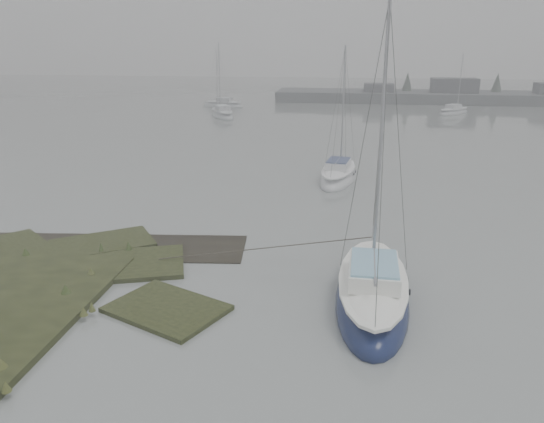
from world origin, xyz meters
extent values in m
plane|color=slate|center=(0.00, 30.00, 0.00)|extent=(160.00, 160.00, 0.00)
cube|color=#4C4F51|center=(26.00, 62.00, 0.60)|extent=(60.00, 8.00, 1.60)
cube|color=#424247|center=(10.00, 61.00, 1.40)|extent=(4.00, 3.00, 2.20)
cube|color=#424247|center=(20.00, 61.00, 1.80)|extent=(6.00, 3.00, 3.00)
cone|color=#384238|center=(14.00, 63.00, 2.20)|extent=(2.00, 2.00, 3.50)
cone|color=#384238|center=(26.00, 63.00, 2.20)|extent=(2.00, 2.00, 3.50)
ellipsoid|color=#0F183D|center=(6.97, 1.00, 0.12)|extent=(2.55, 7.25, 1.75)
ellipsoid|color=white|center=(6.97, 1.00, 0.82)|extent=(2.06, 6.32, 0.49)
cube|color=white|center=(6.96, 0.69, 1.25)|extent=(1.61, 2.51, 0.51)
cube|color=#81B5D0|center=(6.96, 0.69, 1.54)|extent=(1.50, 2.30, 0.08)
cylinder|color=#939399|center=(7.00, 1.92, 5.29)|extent=(0.11, 0.11, 8.22)
cylinder|color=#939399|center=(6.96, 0.49, 1.54)|extent=(0.17, 2.88, 0.09)
ellipsoid|color=silver|center=(5.52, 16.92, 0.10)|extent=(2.82, 6.28, 1.47)
ellipsoid|color=white|center=(5.52, 16.92, 0.69)|extent=(2.31, 5.45, 0.42)
cube|color=white|center=(5.48, 16.67, 1.06)|extent=(1.58, 2.24, 0.43)
cube|color=#15224F|center=(5.48, 16.67, 1.30)|extent=(1.47, 2.06, 0.07)
cylinder|color=#939399|center=(5.63, 17.70, 4.46)|extent=(0.10, 0.10, 6.93)
cylinder|color=#939399|center=(5.46, 16.50, 1.30)|extent=(0.41, 2.41, 0.08)
ellipsoid|color=#A2A8AC|center=(-7.92, 43.16, 0.10)|extent=(4.61, 6.33, 1.48)
ellipsoid|color=silver|center=(-7.92, 43.16, 0.70)|extent=(3.89, 5.45, 0.42)
cube|color=silver|center=(-7.80, 42.93, 1.06)|extent=(2.13, 2.46, 0.44)
cube|color=silver|center=(-7.80, 42.93, 1.31)|extent=(1.97, 2.26, 0.07)
cylinder|color=#939399|center=(-8.28, 43.85, 4.49)|extent=(0.10, 0.10, 6.97)
cylinder|color=#939399|center=(-7.72, 42.77, 1.31)|extent=(1.20, 2.20, 0.08)
ellipsoid|color=#B2B9BC|center=(18.11, 49.40, 0.09)|extent=(4.75, 5.01, 1.26)
ellipsoid|color=white|center=(18.11, 49.40, 0.59)|extent=(4.05, 4.28, 0.36)
cube|color=white|center=(17.96, 49.23, 0.91)|extent=(2.02, 2.07, 0.37)
cube|color=silver|center=(17.96, 49.23, 1.11)|extent=(1.87, 1.91, 0.06)
cylinder|color=#939399|center=(18.56, 49.89, 3.83)|extent=(0.08, 0.08, 5.95)
cylinder|color=#939399|center=(17.86, 49.12, 1.11)|extent=(1.44, 1.59, 0.07)
ellipsoid|color=#AFB6B9|center=(-9.97, 52.22, 0.09)|extent=(5.70, 2.76, 1.33)
ellipsoid|color=silver|center=(-9.97, 52.22, 0.62)|extent=(4.95, 2.28, 0.37)
cube|color=silver|center=(-9.74, 52.18, 0.95)|extent=(2.06, 1.49, 0.39)
cube|color=#B0B7BC|center=(-9.74, 52.18, 1.17)|extent=(1.89, 1.39, 0.06)
cylinder|color=#939399|center=(-10.66, 52.35, 4.02)|extent=(0.09, 0.09, 6.25)
cylinder|color=#939399|center=(-9.59, 52.15, 1.17)|extent=(2.16, 0.47, 0.07)
camera|label=1|loc=(5.92, -14.92, 8.20)|focal=35.00mm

